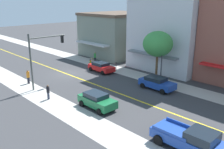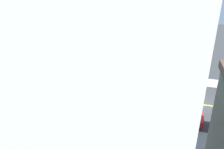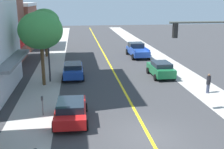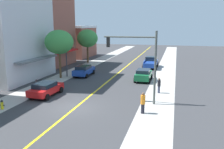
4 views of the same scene
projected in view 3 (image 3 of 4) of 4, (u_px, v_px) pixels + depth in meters
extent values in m
plane|color=#38383A|center=(149.00, 136.00, 15.63)|extent=(140.00, 140.00, 0.00)
cube|color=#ADA8A0|center=(23.00, 144.00, 14.74)|extent=(3.04, 126.00, 0.01)
cube|color=yellow|center=(149.00, 136.00, 15.63)|extent=(0.20, 126.00, 0.00)
cube|color=slate|center=(14.00, 60.00, 21.80)|extent=(1.06, 8.30, 0.24)
cube|color=red|center=(22.00, 42.00, 32.11)|extent=(0.97, 8.10, 0.24)
cube|color=#935142|center=(6.00, 27.00, 43.62)|extent=(8.59, 9.48, 6.53)
cube|color=silver|center=(4.00, 4.00, 42.69)|extent=(8.89, 9.78, 0.50)
cylinder|color=brown|center=(46.00, 45.00, 37.17)|extent=(0.35, 0.35, 3.25)
ellipsoid|color=#3D8E42|center=(45.00, 21.00, 36.36)|extent=(3.92, 3.92, 3.33)
cylinder|color=brown|center=(43.00, 66.00, 24.60)|extent=(0.30, 0.30, 3.49)
ellipsoid|color=#3D8E42|center=(41.00, 30.00, 23.76)|extent=(3.84, 3.84, 3.26)
cylinder|color=#4C4C51|center=(43.00, 108.00, 18.38)|extent=(0.07, 0.07, 1.05)
cube|color=#2D2D33|center=(42.00, 98.00, 18.21)|extent=(0.12, 0.18, 0.26)
cylinder|color=#474C47|center=(206.00, 22.00, 17.28)|extent=(4.79, 0.14, 0.14)
cube|color=black|center=(175.00, 31.00, 17.16)|extent=(0.26, 0.32, 0.90)
sphere|color=red|center=(175.00, 26.00, 17.08)|extent=(0.20, 0.20, 0.20)
sphere|color=yellow|center=(175.00, 31.00, 17.16)|extent=(0.20, 0.20, 0.20)
sphere|color=green|center=(175.00, 35.00, 17.24)|extent=(0.20, 0.20, 0.20)
cylinder|color=#38383D|center=(49.00, 52.00, 25.40)|extent=(0.16, 0.16, 5.59)
ellipsoid|color=silver|center=(47.00, 20.00, 24.62)|extent=(0.70, 0.36, 0.24)
cube|color=red|center=(71.00, 111.00, 17.43)|extent=(1.99, 4.27, 0.65)
cube|color=#19232D|center=(70.00, 105.00, 17.08)|extent=(1.72, 2.32, 0.44)
cylinder|color=black|center=(58.00, 109.00, 18.75)|extent=(0.24, 0.65, 0.64)
cylinder|color=black|center=(86.00, 107.00, 18.95)|extent=(0.24, 0.65, 0.64)
cylinder|color=black|center=(54.00, 127.00, 16.08)|extent=(0.24, 0.65, 0.64)
cylinder|color=black|center=(86.00, 125.00, 16.28)|extent=(0.24, 0.65, 0.64)
cube|color=#1E429E|center=(73.00, 71.00, 27.24)|extent=(1.87, 4.40, 0.75)
cube|color=#19232D|center=(73.00, 65.00, 26.87)|extent=(1.64, 2.38, 0.42)
cylinder|color=black|center=(64.00, 71.00, 28.60)|extent=(0.22, 0.64, 0.64)
cylinder|color=black|center=(82.00, 70.00, 28.84)|extent=(0.22, 0.64, 0.64)
cylinder|color=black|center=(63.00, 79.00, 25.83)|extent=(0.22, 0.64, 0.64)
cylinder|color=black|center=(83.00, 78.00, 26.07)|extent=(0.22, 0.64, 0.64)
cube|color=#196638|center=(161.00, 70.00, 27.52)|extent=(1.85, 4.11, 0.77)
cube|color=#19232D|center=(162.00, 64.00, 27.16)|extent=(1.63, 2.22, 0.44)
cylinder|color=black|center=(148.00, 71.00, 28.80)|extent=(0.22, 0.64, 0.64)
cylinder|color=black|center=(165.00, 70.00, 29.04)|extent=(0.22, 0.64, 0.64)
cylinder|color=black|center=(155.00, 78.00, 26.21)|extent=(0.22, 0.64, 0.64)
cylinder|color=black|center=(174.00, 77.00, 26.45)|extent=(0.22, 0.64, 0.64)
cube|color=#1E429E|center=(138.00, 51.00, 37.05)|extent=(2.18, 5.46, 0.72)
cube|color=#19232D|center=(136.00, 45.00, 37.80)|extent=(1.95, 1.99, 0.68)
cube|color=#1E429E|center=(133.00, 49.00, 35.75)|extent=(0.16, 2.82, 0.24)
cube|color=#1E429E|center=(147.00, 49.00, 36.03)|extent=(0.16, 2.82, 0.24)
cylinder|color=black|center=(127.00, 52.00, 38.75)|extent=(0.30, 0.81, 0.80)
cylinder|color=black|center=(141.00, 51.00, 39.05)|extent=(0.30, 0.81, 0.80)
cylinder|color=black|center=(133.00, 57.00, 35.24)|extent=(0.30, 0.81, 0.80)
cylinder|color=black|center=(149.00, 56.00, 35.54)|extent=(0.30, 0.81, 0.80)
cylinder|color=#33384C|center=(208.00, 89.00, 22.77)|extent=(0.25, 0.25, 0.75)
cylinder|color=black|center=(209.00, 80.00, 22.58)|extent=(0.33, 0.33, 0.69)
sphere|color=brown|center=(209.00, 75.00, 22.47)|extent=(0.21, 0.21, 0.21)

